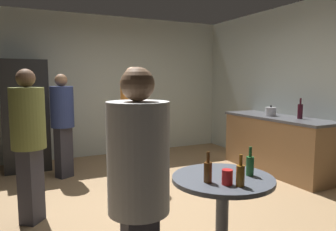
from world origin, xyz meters
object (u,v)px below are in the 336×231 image
person_in_orange_shirt (133,115)px  person_in_olive_shirt (28,135)px  refrigerator (26,115)px  foreground_table (223,190)px  kettle (271,111)px  beer_bottle_amber (240,175)px  beer_bottle_brown (208,171)px  wine_bottle_on_counter (300,111)px  person_in_navy_shirt (62,118)px  plastic_cup_red (227,177)px  person_in_white_shirt (139,187)px  beer_bottle_green (250,165)px

person_in_orange_shirt → person_in_olive_shirt: (-1.41, -0.80, -0.04)m
refrigerator → foreground_table: size_ratio=2.25×
refrigerator → kettle: bearing=-27.3°
beer_bottle_amber → beer_bottle_brown: 0.24m
kettle → person_in_orange_shirt: size_ratio=0.15×
wine_bottle_on_counter → person_in_orange_shirt: bearing=158.6°
wine_bottle_on_counter → person_in_navy_shirt: bearing=154.1°
person_in_olive_shirt → wine_bottle_on_counter: bearing=37.1°
plastic_cup_red → person_in_navy_shirt: bearing=103.0°
refrigerator → person_in_orange_shirt: size_ratio=1.08×
person_in_orange_shirt → wine_bottle_on_counter: bearing=61.7°
beer_bottle_brown → person_in_orange_shirt: person_in_orange_shirt is taller
beer_bottle_amber → person_in_orange_shirt: 2.55m
foreground_table → person_in_white_shirt: bearing=-154.9°
beer_bottle_green → person_in_navy_shirt: 3.19m
kettle → person_in_white_shirt: person_in_white_shirt is taller
kettle → foreground_table: size_ratio=0.30×
beer_bottle_brown → person_in_olive_shirt: person_in_olive_shirt is taller
beer_bottle_brown → person_in_white_shirt: person_in_white_shirt is taller
wine_bottle_on_counter → person_in_orange_shirt: size_ratio=0.19×
person_in_navy_shirt → beer_bottle_green: bearing=-9.3°
kettle → person_in_orange_shirt: (-2.20, 0.44, 0.00)m
beer_bottle_amber → person_in_orange_shirt: person_in_orange_shirt is taller
person_in_white_shirt → person_in_orange_shirt: person_in_orange_shirt is taller
wine_bottle_on_counter → person_in_olive_shirt: bearing=178.3°
plastic_cup_red → person_in_orange_shirt: bearing=86.3°
beer_bottle_brown → person_in_navy_shirt: person_in_navy_shirt is taller
kettle → person_in_white_shirt: 3.87m
beer_bottle_green → person_in_white_shirt: size_ratio=0.15×
beer_bottle_brown → person_in_navy_shirt: bearing=101.7°
person_in_navy_shirt → beer_bottle_amber: bearing=-14.1°
person_in_navy_shirt → person_in_olive_shirt: size_ratio=0.98×
foreground_table → person_in_orange_shirt: (0.08, 2.31, 0.34)m
kettle → beer_bottle_brown: bearing=-141.9°
person_in_orange_shirt → person_in_olive_shirt: person_in_orange_shirt is taller
plastic_cup_red → person_in_olive_shirt: (-1.25, 1.67, 0.14)m
beer_bottle_amber → person_in_olive_shirt: 2.19m
beer_bottle_amber → beer_bottle_green: (0.23, 0.17, 0.00)m
refrigerator → plastic_cup_red: size_ratio=16.36×
beer_bottle_amber → person_in_olive_shirt: person_in_olive_shirt is taller
beer_bottle_amber → beer_bottle_brown: size_ratio=1.00×
plastic_cup_red → person_in_navy_shirt: (-0.72, 3.12, 0.12)m
plastic_cup_red → kettle: bearing=40.8°
plastic_cup_red → person_in_white_shirt: bearing=-163.0°
kettle → beer_bottle_green: kettle is taller
beer_bottle_brown → foreground_table: bearing=17.9°
beer_bottle_amber → person_in_white_shirt: bearing=-168.7°
refrigerator → person_in_navy_shirt: (0.48, -0.76, 0.01)m
wine_bottle_on_counter → beer_bottle_brown: (-2.58, -1.46, -0.20)m
person_in_white_shirt → person_in_olive_shirt: bearing=109.5°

